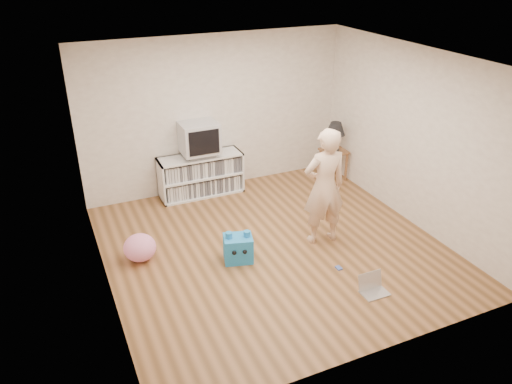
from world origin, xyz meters
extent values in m
plane|color=brown|center=(0.00, 0.00, 0.00)|extent=(4.50, 4.50, 0.00)
cube|color=beige|center=(0.00, 2.25, 1.30)|extent=(4.50, 0.02, 2.60)
cube|color=beige|center=(0.00, -2.25, 1.30)|extent=(4.50, 0.02, 2.60)
cube|color=beige|center=(-2.25, 0.00, 1.30)|extent=(0.02, 4.50, 2.60)
cube|color=beige|center=(2.25, 0.00, 1.30)|extent=(0.02, 4.50, 2.60)
cube|color=white|center=(0.00, 0.00, 2.60)|extent=(4.50, 4.50, 0.01)
cube|color=white|center=(-0.38, 2.23, 0.35)|extent=(1.40, 0.03, 0.70)
cube|color=white|center=(-1.06, 2.02, 0.35)|extent=(0.03, 0.45, 0.70)
cube|color=white|center=(0.31, 2.02, 0.35)|extent=(0.03, 0.45, 0.70)
cube|color=white|center=(-0.38, 2.02, 0.01)|extent=(1.40, 0.45, 0.03)
cube|color=white|center=(-0.38, 2.02, 0.35)|extent=(1.34, 0.45, 0.03)
cube|color=white|center=(-0.38, 2.02, 0.68)|extent=(1.40, 0.45, 0.03)
cube|color=silver|center=(-0.38, 2.02, 0.35)|extent=(1.26, 0.36, 0.64)
cube|color=gray|center=(-0.38, 2.02, 0.73)|extent=(0.45, 0.35, 0.07)
cube|color=#B5B5BB|center=(-0.38, 2.02, 1.02)|extent=(0.60, 0.52, 0.50)
cube|color=black|center=(-0.38, 1.75, 1.02)|extent=(0.50, 0.01, 0.40)
cylinder|color=brown|center=(1.82, 1.48, 0.26)|extent=(0.04, 0.04, 0.52)
cylinder|color=brown|center=(2.16, 1.48, 0.26)|extent=(0.04, 0.04, 0.52)
cylinder|color=brown|center=(1.82, 1.82, 0.26)|extent=(0.04, 0.04, 0.52)
cylinder|color=brown|center=(2.16, 1.82, 0.26)|extent=(0.04, 0.04, 0.52)
cube|color=brown|center=(1.99, 1.65, 0.54)|extent=(0.42, 0.42, 0.03)
cylinder|color=#333333|center=(1.99, 1.65, 0.56)|extent=(0.18, 0.18, 0.02)
cylinder|color=#333333|center=(1.99, 1.65, 0.74)|extent=(0.02, 0.02, 0.32)
imported|color=beige|center=(0.71, -0.10, 0.85)|extent=(0.65, 0.45, 1.69)
cube|color=silver|center=(0.67, -1.44, 0.01)|extent=(0.33, 0.23, 0.02)
cube|color=silver|center=(0.67, -1.33, 0.12)|extent=(0.33, 0.07, 0.22)
cube|color=black|center=(0.67, -1.33, 0.12)|extent=(0.29, 0.05, 0.17)
cube|color=#4965C4|center=(0.56, -0.82, 0.01)|extent=(0.07, 0.09, 0.02)
cube|color=#1B83D2|center=(-0.57, -0.09, 0.18)|extent=(0.44, 0.39, 0.36)
cylinder|color=#1B83D2|center=(-0.68, -0.05, 0.40)|extent=(0.09, 0.09, 0.08)
cylinder|color=#1B83D2|center=(-0.45, -0.12, 0.40)|extent=(0.09, 0.09, 0.08)
sphere|color=black|center=(-0.68, -0.22, 0.22)|extent=(0.06, 0.06, 0.06)
sphere|color=black|center=(-0.54, -0.25, 0.22)|extent=(0.06, 0.06, 0.06)
ellipsoid|color=pink|center=(-1.77, 0.47, 0.18)|extent=(0.57, 0.57, 0.37)
camera|label=1|loc=(-2.65, -5.32, 3.81)|focal=35.00mm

